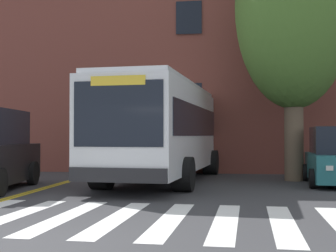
% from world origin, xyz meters
% --- Properties ---
extents(ground_plane, '(120.00, 120.00, 0.00)m').
position_xyz_m(ground_plane, '(0.00, 0.00, 0.00)').
color(ground_plane, '#38383A').
extents(crosswalk, '(11.00, 4.42, 0.01)m').
position_xyz_m(crosswalk, '(-0.08, 2.51, 0.00)').
color(crosswalk, white).
rests_on(crosswalk, ground).
extents(lane_line_yellow_inner, '(0.12, 36.00, 0.01)m').
position_xyz_m(lane_line_yellow_inner, '(-2.54, 16.51, 0.00)').
color(lane_line_yellow_inner, gold).
rests_on(lane_line_yellow_inner, ground).
extents(lane_line_yellow_outer, '(0.12, 36.00, 0.01)m').
position_xyz_m(lane_line_yellow_outer, '(-2.38, 16.51, 0.00)').
color(lane_line_yellow_outer, gold).
rests_on(lane_line_yellow_outer, ground).
extents(city_bus, '(3.71, 11.50, 3.33)m').
position_xyz_m(city_bus, '(0.88, 10.49, 1.83)').
color(city_bus, white).
rests_on(city_bus, ground).
extents(car_red_behind_bus, '(2.22, 4.69, 2.11)m').
position_xyz_m(car_red_behind_bus, '(0.85, 18.97, 1.01)').
color(car_red_behind_bus, '#AD1E1E').
rests_on(car_red_behind_bus, ground).
extents(street_tree_curbside_large, '(5.62, 5.55, 9.92)m').
position_xyz_m(street_tree_curbside_large, '(5.36, 10.64, 6.17)').
color(street_tree_curbside_large, brown).
rests_on(street_tree_curbside_large, ground).
extents(building_facade, '(28.67, 9.88, 12.47)m').
position_xyz_m(building_facade, '(1.39, 18.22, 6.24)').
color(building_facade, brown).
rests_on(building_facade, ground).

